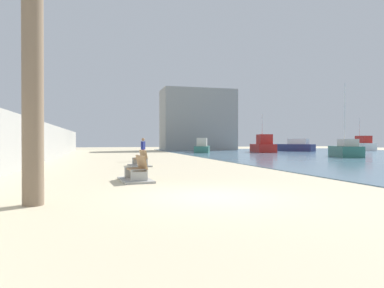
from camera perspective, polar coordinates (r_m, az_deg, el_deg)
ground_plane at (r=27.15m, az=-8.58°, el=-2.75°), size 120.00×120.00×0.00m
seawall at (r=27.34m, az=-24.41°, el=0.33°), size 0.80×64.00×2.95m
bench_near at (r=13.35m, az=-9.29°, el=-5.10°), size 1.29×2.19×0.98m
bench_far at (r=21.19m, az=-8.65°, el=-3.03°), size 1.35×2.22×0.98m
person_walking at (r=26.29m, az=-8.16°, el=-0.57°), size 0.39×0.41×1.78m
boat_mid_bay at (r=53.11m, az=16.49°, el=-0.38°), size 4.43×6.84×1.84m
boat_distant at (r=45.88m, az=1.74°, el=-0.52°), size 4.25×7.97×1.89m
boat_far_right at (r=35.33m, az=24.25°, el=-0.88°), size 3.50×5.08×7.01m
boat_far_left at (r=46.58m, az=11.78°, el=-0.28°), size 3.47×6.06×5.16m
boat_nearest at (r=60.22m, az=26.37°, el=-0.15°), size 2.68×5.14×5.21m
harbor_building at (r=57.19m, az=0.97°, el=4.00°), size 12.00×6.00×10.04m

